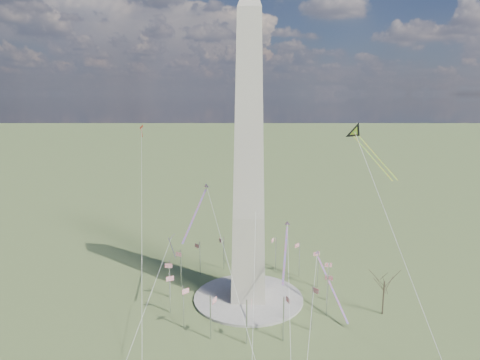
{
  "coord_description": "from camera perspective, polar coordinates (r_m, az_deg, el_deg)",
  "views": [
    {
      "loc": [
        2.22,
        -130.75,
        66.42
      ],
      "look_at": [
        -2.79,
        0.0,
        40.12
      ],
      "focal_mm": 32.0,
      "sensor_mm": 36.0,
      "label": 1
    }
  ],
  "objects": [
    {
      "name": "kite_diamond_purple",
      "position": [
        141.19,
        -9.09,
        -7.9
      ],
      "size": [
        1.97,
        2.93,
        8.75
      ],
      "rotation": [
        0.0,
        0.0,
        2.5
      ],
      "color": "#4C1B7B",
      "rests_on": "ground"
    },
    {
      "name": "kite_delta_black",
      "position": [
        148.18,
        15.33,
        5.84
      ],
      "size": [
        14.7,
        19.71,
        16.8
      ],
      "rotation": [
        0.0,
        0.0,
        3.69
      ],
      "color": "black",
      "rests_on": "ground"
    },
    {
      "name": "kite_small_white",
      "position": [
        179.2,
        2.51,
        11.51
      ],
      "size": [
        1.76,
        1.57,
        4.78
      ],
      "rotation": [
        0.0,
        0.0,
        3.15
      ],
      "color": "white",
      "rests_on": "ground"
    },
    {
      "name": "flagpole_ring",
      "position": [
        143.53,
        1.14,
        -12.98
      ],
      "size": [
        54.4,
        54.4,
        13.0
      ],
      "color": "silver",
      "rests_on": "ground"
    },
    {
      "name": "kite_small_red",
      "position": [
        179.27,
        -12.99,
        6.75
      ],
      "size": [
        1.92,
        1.69,
        5.08
      ],
      "rotation": [
        0.0,
        0.0,
        3.19
      ],
      "color": "red",
      "rests_on": "ground"
    },
    {
      "name": "tree_near",
      "position": [
        139.84,
        18.73,
        -12.38
      ],
      "size": [
        9.24,
        9.24,
        16.17
      ],
      "color": "#4B3E2E",
      "rests_on": "ground"
    },
    {
      "name": "washington_monument",
      "position": [
        132.07,
        1.21,
        3.32
      ],
      "size": [
        15.56,
        15.56,
        100.0
      ],
      "color": "#BDAE9E",
      "rests_on": "plaza"
    },
    {
      "name": "kite_streamer_right",
      "position": [
        140.72,
        11.53,
        -12.47
      ],
      "size": [
        7.97,
        20.94,
        14.85
      ],
      "rotation": [
        0.0,
        0.0,
        3.46
      ],
      "color": "red",
      "rests_on": "ground"
    },
    {
      "name": "kite_streamer_left",
      "position": [
        130.12,
        6.13,
        -8.62
      ],
      "size": [
        3.54,
        18.96,
        13.04
      ],
      "rotation": [
        0.0,
        0.0,
        3.02
      ],
      "color": "red",
      "rests_on": "ground"
    },
    {
      "name": "plaza",
      "position": [
        146.49,
        1.13,
        -15.43
      ],
      "size": [
        36.0,
        36.0,
        0.8
      ],
      "primitive_type": "cylinder",
      "color": "#A19A93",
      "rests_on": "ground"
    },
    {
      "name": "ground",
      "position": [
        146.67,
        1.13,
        -15.57
      ],
      "size": [
        2000.0,
        2000.0,
        0.0
      ],
      "primitive_type": "plane",
      "color": "#425B2D",
      "rests_on": "ground"
    },
    {
      "name": "kite_streamer_mid",
      "position": [
        133.17,
        -5.56,
        -3.45
      ],
      "size": [
        6.24,
        19.81,
        13.84
      ],
      "rotation": [
        0.0,
        0.0,
        2.89
      ],
      "color": "red",
      "rests_on": "ground"
    }
  ]
}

